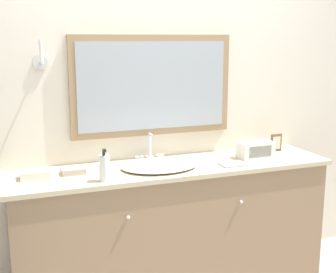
{
  "coord_description": "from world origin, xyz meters",
  "views": [
    {
      "loc": [
        -1.08,
        -2.51,
        1.71
      ],
      "look_at": [
        -0.03,
        0.3,
        1.08
      ],
      "focal_mm": 50.0,
      "sensor_mm": 36.0,
      "label": 1
    }
  ],
  "objects_px": {
    "appliance_box": "(255,150)",
    "picture_frame": "(276,143)",
    "sink_basin": "(159,165)",
    "soap_bottle": "(104,168)"
  },
  "relations": [
    {
      "from": "soap_bottle",
      "to": "sink_basin",
      "type": "bearing_deg",
      "value": 21.7
    },
    {
      "from": "sink_basin",
      "to": "soap_bottle",
      "type": "distance_m",
      "value": 0.44
    },
    {
      "from": "soap_bottle",
      "to": "appliance_box",
      "type": "height_order",
      "value": "soap_bottle"
    },
    {
      "from": "picture_frame",
      "to": "sink_basin",
      "type": "bearing_deg",
      "value": -172.98
    },
    {
      "from": "soap_bottle",
      "to": "appliance_box",
      "type": "xyz_separation_m",
      "value": [
        1.13,
        0.17,
        -0.02
      ]
    },
    {
      "from": "appliance_box",
      "to": "picture_frame",
      "type": "height_order",
      "value": "picture_frame"
    },
    {
      "from": "sink_basin",
      "to": "soap_bottle",
      "type": "height_order",
      "value": "soap_bottle"
    },
    {
      "from": "appliance_box",
      "to": "picture_frame",
      "type": "distance_m",
      "value": 0.27
    },
    {
      "from": "picture_frame",
      "to": "appliance_box",
      "type": "bearing_deg",
      "value": -155.48
    },
    {
      "from": "sink_basin",
      "to": "appliance_box",
      "type": "height_order",
      "value": "sink_basin"
    }
  ]
}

